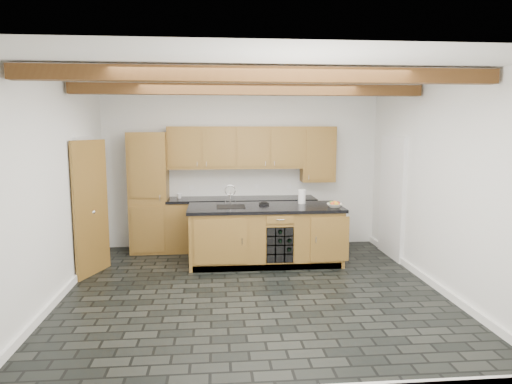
# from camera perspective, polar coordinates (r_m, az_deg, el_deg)

# --- Properties ---
(ground) EXTENTS (5.00, 5.00, 0.00)m
(ground) POSITION_cam_1_polar(r_m,az_deg,el_deg) (6.26, -0.35, -12.27)
(ground) COLOR black
(ground) RESTS_ON ground
(room_shell) EXTENTS (5.01, 5.00, 5.00)m
(room_shell) POSITION_cam_1_polar(r_m,az_deg,el_deg) (6.43, -1.51, 2.25)
(room_shell) COLOR white
(room_shell) RESTS_ON ground
(back_cabinetry) EXTENTS (3.65, 0.62, 2.20)m
(back_cabinetry) POSITION_cam_1_polar(r_m,az_deg,el_deg) (8.18, -4.27, -0.40)
(back_cabinetry) COLOR olive
(back_cabinetry) RESTS_ON ground
(island) EXTENTS (2.48, 0.96, 0.93)m
(island) POSITION_cam_1_polar(r_m,az_deg,el_deg) (7.38, 1.20, -5.36)
(island) COLOR olive
(island) RESTS_ON ground
(faucet) EXTENTS (0.45, 0.40, 0.34)m
(faucet) POSITION_cam_1_polar(r_m,az_deg,el_deg) (7.29, -3.18, -1.53)
(faucet) COLOR black
(faucet) RESTS_ON island
(kitchen_scale) EXTENTS (0.16, 0.10, 0.05)m
(kitchen_scale) POSITION_cam_1_polar(r_m,az_deg,el_deg) (7.42, 1.00, -1.45)
(kitchen_scale) COLOR black
(kitchen_scale) RESTS_ON island
(fruit_bowl) EXTENTS (0.30, 0.30, 0.06)m
(fruit_bowl) POSITION_cam_1_polar(r_m,az_deg,el_deg) (7.29, 9.80, -1.67)
(fruit_bowl) COLOR silver
(fruit_bowl) RESTS_ON island
(fruit_cluster) EXTENTS (0.16, 0.17, 0.07)m
(fruit_cluster) POSITION_cam_1_polar(r_m,az_deg,el_deg) (7.29, 9.80, -1.42)
(fruit_cluster) COLOR #AB2B16
(fruit_cluster) RESTS_ON fruit_bowl
(paper_towel) EXTENTS (0.12, 0.12, 0.23)m
(paper_towel) POSITION_cam_1_polar(r_m,az_deg,el_deg) (7.59, 5.75, -0.57)
(paper_towel) COLOR white
(paper_towel) RESTS_ON island
(mug) EXTENTS (0.10, 0.10, 0.09)m
(mug) POSITION_cam_1_polar(r_m,az_deg,el_deg) (8.21, -9.56, -0.48)
(mug) COLOR white
(mug) RESTS_ON back_cabinetry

